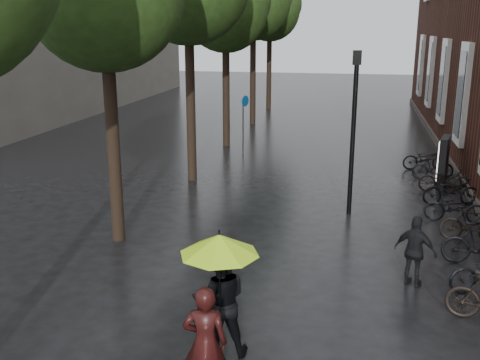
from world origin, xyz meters
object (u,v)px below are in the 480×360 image
(person_black, at_px, (220,301))
(lamp_post, at_px, (354,118))
(pedestrian_walking, at_px, (415,251))
(person_burgundy, at_px, (205,343))
(ad_lightbox, at_px, (443,162))
(parked_bicycles, at_px, (456,206))

(person_black, bearing_deg, lamp_post, -120.86)
(person_black, relative_size, pedestrian_walking, 1.25)
(person_burgundy, height_order, ad_lightbox, person_burgundy)
(person_black, height_order, ad_lightbox, person_black)
(pedestrian_walking, xyz_separation_m, ad_lightbox, (1.59, 8.03, 0.11))
(person_burgundy, bearing_deg, person_black, -94.80)
(parked_bicycles, bearing_deg, lamp_post, 177.74)
(person_burgundy, xyz_separation_m, lamp_post, (1.90, 9.02, 1.95))
(parked_bicycles, height_order, lamp_post, lamp_post)
(parked_bicycles, relative_size, lamp_post, 2.66)
(pedestrian_walking, distance_m, lamp_post, 5.14)
(pedestrian_walking, relative_size, parked_bicycles, 0.12)
(person_black, xyz_separation_m, ad_lightbox, (5.00, 11.39, -0.09))
(pedestrian_walking, height_order, ad_lightbox, ad_lightbox)
(pedestrian_walking, bearing_deg, lamp_post, -46.56)
(person_burgundy, distance_m, person_black, 1.20)
(person_black, distance_m, parked_bicycles, 9.15)
(person_burgundy, distance_m, lamp_post, 9.42)
(person_black, bearing_deg, pedestrian_walking, -152.22)
(person_black, bearing_deg, person_burgundy, 76.79)
(person_burgundy, relative_size, ad_lightbox, 1.04)
(ad_lightbox, height_order, lamp_post, lamp_post)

